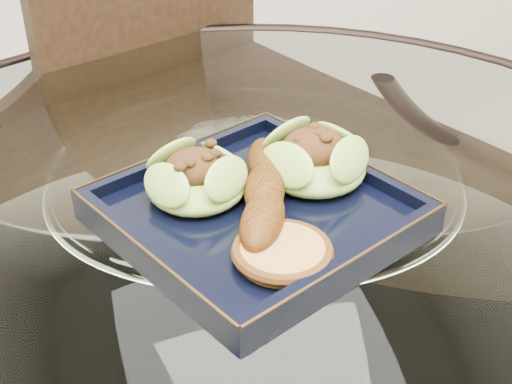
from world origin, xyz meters
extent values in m
cylinder|color=white|center=(0.00, 0.00, 0.76)|extent=(1.10, 1.10, 0.01)
torus|color=black|center=(0.00, 0.00, 0.76)|extent=(1.13, 1.13, 0.02)
cylinder|color=black|center=(0.28, 0.28, 0.38)|extent=(0.04, 0.04, 0.75)
cylinder|color=black|center=(-0.28, 0.28, 0.38)|extent=(0.04, 0.04, 0.75)
cube|color=#321E10|center=(0.05, 0.34, 0.48)|extent=(0.56, 0.56, 0.04)
cube|color=#321E10|center=(-0.02, 0.52, 0.76)|extent=(0.39, 0.19, 0.47)
cylinder|color=#321E10|center=(0.29, 0.24, 0.23)|extent=(0.03, 0.03, 0.46)
cylinder|color=#321E10|center=(-0.19, 0.44, 0.23)|extent=(0.03, 0.03, 0.46)
cylinder|color=#321E10|center=(0.15, 0.58, 0.23)|extent=(0.03, 0.03, 0.46)
cube|color=black|center=(-0.01, -0.03, 0.77)|extent=(0.36, 0.36, 0.02)
ellipsoid|color=#6B9E2D|center=(-0.06, 0.01, 0.80)|extent=(0.12, 0.12, 0.04)
ellipsoid|color=olive|center=(0.07, 0.01, 0.80)|extent=(0.13, 0.13, 0.04)
ellipsoid|color=#68350B|center=(0.00, -0.03, 0.80)|extent=(0.10, 0.20, 0.04)
cylinder|color=#C28640|center=(-0.01, -0.12, 0.79)|extent=(0.11, 0.11, 0.02)
camera|label=1|loc=(-0.18, -0.61, 1.19)|focal=50.00mm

